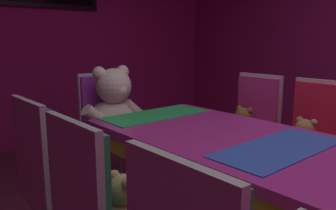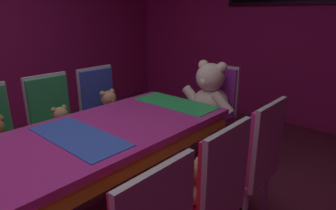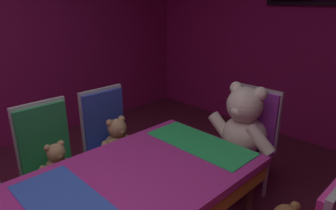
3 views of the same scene
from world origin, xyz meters
The scene contains 7 objects.
wall_back centered at (0.00, 3.20, 1.40)m, with size 5.20×0.12×2.80m, color #8C1959.
chair_left_2 centered at (-0.88, 0.27, 0.60)m, with size 0.42×0.41×0.98m.
teddy_left_2 centered at (-0.74, 0.27, 0.57)m, with size 0.22×0.28×0.27m.
chair_left_3 centered at (-0.86, 0.79, 0.60)m, with size 0.42×0.41×0.98m.
teddy_left_3 centered at (-0.72, 0.79, 0.59)m, with size 0.26×0.34×0.32m.
throne_chair centered at (0.00, 1.70, 0.60)m, with size 0.41×0.42×0.98m.
king_teddy_bear centered at (0.00, 1.54, 0.71)m, with size 0.63×0.49×0.59m.
Camera 3 is at (1.20, -0.51, 1.70)m, focal length 32.16 mm.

